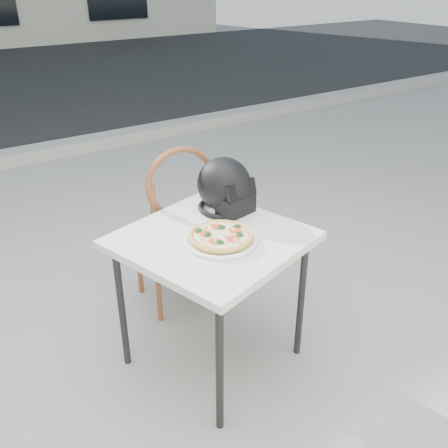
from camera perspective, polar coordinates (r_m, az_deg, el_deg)
ground at (r=2.70m, az=-15.06°, el=-13.57°), size 80.00×80.00×0.00m
cafe_table_main at (r=2.20m, az=-1.38°, el=-2.81°), size 0.89×0.89×0.69m
plate at (r=2.11m, az=-0.36°, el=-1.84°), size 0.41×0.41×0.02m
pizza at (r=2.10m, az=-0.36°, el=-1.33°), size 0.34×0.34×0.03m
helmet at (r=2.35m, az=0.14°, el=4.17°), size 0.29×0.30×0.26m
cafe_chair_main at (r=2.63m, az=-5.58°, el=0.41°), size 0.40×0.40×0.97m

